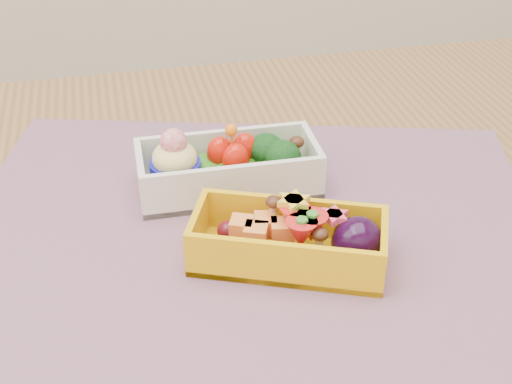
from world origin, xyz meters
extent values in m
cube|color=brown|center=(0.00, 0.00, 0.73)|extent=(1.20, 0.80, 0.04)
cube|color=#885E6D|center=(-0.04, 0.01, 0.75)|extent=(0.63, 0.55, 0.00)
cube|color=silver|center=(-0.05, 0.08, 0.78)|extent=(0.18, 0.08, 0.05)
ellipsoid|color=#4F9E20|center=(-0.05, 0.08, 0.77)|extent=(0.16, 0.07, 0.02)
cylinder|color=#1616A9|center=(-0.10, 0.08, 0.78)|extent=(0.05, 0.05, 0.03)
sphere|color=red|center=(-0.10, 0.08, 0.81)|extent=(0.03, 0.03, 0.03)
ellipsoid|color=red|center=(-0.05, 0.09, 0.79)|extent=(0.03, 0.02, 0.03)
ellipsoid|color=red|center=(-0.04, 0.07, 0.79)|extent=(0.03, 0.02, 0.03)
ellipsoid|color=red|center=(-0.03, 0.09, 0.79)|extent=(0.03, 0.02, 0.03)
sphere|color=orange|center=(-0.04, 0.08, 0.82)|extent=(0.01, 0.01, 0.01)
ellipsoid|color=black|center=(-0.01, 0.09, 0.79)|extent=(0.04, 0.04, 0.03)
ellipsoid|color=black|center=(0.00, 0.07, 0.79)|extent=(0.04, 0.04, 0.03)
ellipsoid|color=#3F2111|center=(0.02, 0.09, 0.79)|extent=(0.02, 0.02, 0.01)
cube|color=#E7AD0B|center=(-0.02, -0.04, 0.77)|extent=(0.18, 0.13, 0.04)
ellipsoid|color=#58101D|center=(-0.05, -0.04, 0.77)|extent=(0.10, 0.07, 0.02)
cube|color=orange|center=(-0.04, -0.03, 0.78)|extent=(0.05, 0.05, 0.02)
cone|color=red|center=(-0.01, -0.04, 0.79)|extent=(0.04, 0.04, 0.03)
cone|color=red|center=(0.00, -0.05, 0.79)|extent=(0.04, 0.04, 0.03)
cone|color=red|center=(-0.01, -0.06, 0.79)|extent=(0.04, 0.04, 0.03)
cylinder|color=yellow|center=(-0.01, -0.03, 0.81)|extent=(0.03, 0.03, 0.01)
cylinder|color=#E53F5B|center=(0.02, -0.05, 0.80)|extent=(0.03, 0.03, 0.01)
ellipsoid|color=#3F2111|center=(-0.03, -0.02, 0.79)|extent=(0.01, 0.01, 0.01)
ellipsoid|color=#3F2111|center=(0.00, -0.07, 0.79)|extent=(0.01, 0.01, 0.01)
ellipsoid|color=black|center=(0.03, -0.07, 0.78)|extent=(0.04, 0.04, 0.05)
camera|label=1|loc=(-0.15, -0.50, 1.14)|focal=49.30mm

